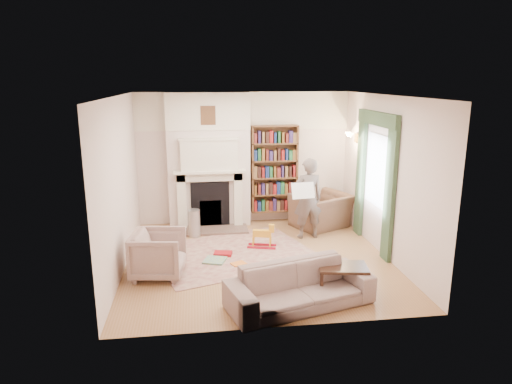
{
  "coord_description": "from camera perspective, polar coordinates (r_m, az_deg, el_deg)",
  "views": [
    {
      "loc": [
        -1.02,
        -7.37,
        3.07
      ],
      "look_at": [
        0.0,
        0.25,
        1.15
      ],
      "focal_mm": 32.0,
      "sensor_mm": 36.0,
      "label": 1
    }
  ],
  "objects": [
    {
      "name": "floor",
      "position": [
        8.05,
        0.24,
        -8.4
      ],
      "size": [
        4.5,
        4.5,
        0.0
      ],
      "primitive_type": "plane",
      "color": "#95643B",
      "rests_on": "ground"
    },
    {
      "name": "wall_right",
      "position": [
        8.23,
        15.96,
        1.77
      ],
      "size": [
        0.0,
        4.5,
        4.5
      ],
      "primitive_type": "plane",
      "rotation": [
        1.57,
        0.0,
        -1.57
      ],
      "color": "white",
      "rests_on": "floor"
    },
    {
      "name": "board_game",
      "position": [
        7.97,
        -5.17,
        -8.49
      ],
      "size": [
        0.45,
        0.45,
        0.03
      ],
      "primitive_type": "cube",
      "rotation": [
        0.0,
        0.0,
        -0.34
      ],
      "color": "#B9C144",
      "rests_on": "rug"
    },
    {
      "name": "wall_front",
      "position": [
        5.48,
        3.47,
        -3.75
      ],
      "size": [
        4.5,
        0.0,
        4.5
      ],
      "primitive_type": "plane",
      "rotation": [
        -1.57,
        0.0,
        0.0
      ],
      "color": "white",
      "rests_on": "floor"
    },
    {
      "name": "curtain_right",
      "position": [
        9.25,
        12.93,
        2.0
      ],
      "size": [
        0.07,
        0.32,
        2.4
      ],
      "primitive_type": "cube",
      "color": "#2B412A",
      "rests_on": "floor"
    },
    {
      "name": "sofa",
      "position": [
        6.43,
        5.5,
        -11.61
      ],
      "size": [
        2.15,
        1.31,
        0.59
      ],
      "primitive_type": "imported",
      "rotation": [
        0.0,
        0.0,
        0.28
      ],
      "color": "gray",
      "rests_on": "floor"
    },
    {
      "name": "wall_sconce",
      "position": [
        9.45,
        11.34,
        6.64
      ],
      "size": [
        0.2,
        0.24,
        0.24
      ],
      "primitive_type": null,
      "color": "gold",
      "rests_on": "wall_right"
    },
    {
      "name": "pelmet",
      "position": [
        8.43,
        14.96,
        8.86
      ],
      "size": [
        0.09,
        1.7,
        0.24
      ],
      "primitive_type": "cube",
      "color": "#2B412A",
      "rests_on": "wall_right"
    },
    {
      "name": "wall_left",
      "position": [
        7.66,
        -16.68,
        0.83
      ],
      "size": [
        0.0,
        4.5,
        4.5
      ],
      "primitive_type": "plane",
      "rotation": [
        1.57,
        0.0,
        1.57
      ],
      "color": "white",
      "rests_on": "floor"
    },
    {
      "name": "rocking_horse",
      "position": [
        8.48,
        0.75,
        -5.52
      ],
      "size": [
        0.56,
        0.34,
        0.46
      ],
      "primitive_type": null,
      "rotation": [
        0.0,
        0.0,
        -0.26
      ],
      "color": "gold",
      "rests_on": "rug"
    },
    {
      "name": "rug",
      "position": [
        8.3,
        -2.92,
        -7.66
      ],
      "size": [
        3.24,
        2.84,
        0.01
      ],
      "primitive_type": "cube",
      "rotation": [
        0.0,
        0.0,
        0.32
      ],
      "color": "#C1AF92",
      "rests_on": "floor"
    },
    {
      "name": "newspaper",
      "position": [
        8.66,
        5.9,
        0.18
      ],
      "size": [
        0.45,
        0.18,
        0.3
      ],
      "primitive_type": "cube",
      "rotation": [
        -0.35,
        0.0,
        0.11
      ],
      "color": "white",
      "rests_on": "man_reading"
    },
    {
      "name": "game_box_lid",
      "position": [
        8.21,
        -4.15,
        -7.69
      ],
      "size": [
        0.35,
        0.27,
        0.05
      ],
      "primitive_type": "cube",
      "rotation": [
        0.0,
        0.0,
        -0.19
      ],
      "color": "maroon",
      "rests_on": "rug"
    },
    {
      "name": "bookcase",
      "position": [
        9.82,
        2.32,
        2.89
      ],
      "size": [
        1.0,
        0.24,
        1.85
      ],
      "primitive_type": "cube",
      "color": "brown",
      "rests_on": "floor"
    },
    {
      "name": "window",
      "position": [
        8.58,
        14.85,
        2.66
      ],
      "size": [
        0.02,
        0.9,
        1.3
      ],
      "primitive_type": "cube",
      "color": "silver",
      "rests_on": "wall_right"
    },
    {
      "name": "paraffin_heater",
      "position": [
        9.16,
        -7.74,
        -3.88
      ],
      "size": [
        0.28,
        0.28,
        0.55
      ],
      "primitive_type": "cylinder",
      "rotation": [
        0.0,
        0.0,
        0.17
      ],
      "color": "#ACB0B4",
      "rests_on": "floor"
    },
    {
      "name": "ceiling",
      "position": [
        7.44,
        0.26,
        11.94
      ],
      "size": [
        4.5,
        4.5,
        0.0
      ],
      "primitive_type": "plane",
      "rotation": [
        3.14,
        0.0,
        0.0
      ],
      "color": "white",
      "rests_on": "wall_back"
    },
    {
      "name": "fireplace",
      "position": [
        9.57,
        -5.9,
        3.82
      ],
      "size": [
        1.7,
        0.58,
        2.8
      ],
      "color": "white",
      "rests_on": "floor"
    },
    {
      "name": "man_reading",
      "position": [
        8.93,
        6.5,
        -0.81
      ],
      "size": [
        0.62,
        0.45,
        1.6
      ],
      "primitive_type": "imported",
      "rotation": [
        0.0,
        0.0,
        3.26
      ],
      "color": "#60534C",
      "rests_on": "floor"
    },
    {
      "name": "wall_back",
      "position": [
        9.82,
        -1.55,
        4.22
      ],
      "size": [
        4.5,
        0.0,
        4.5
      ],
      "primitive_type": "plane",
      "rotation": [
        1.57,
        0.0,
        0.0
      ],
      "color": "white",
      "rests_on": "floor"
    },
    {
      "name": "coffee_table",
      "position": [
        6.84,
        10.7,
        -10.8
      ],
      "size": [
        0.76,
        0.55,
        0.45
      ],
      "primitive_type": null,
      "rotation": [
        0.0,
        0.0,
        -0.15
      ],
      "color": "#311E11",
      "rests_on": "floor"
    },
    {
      "name": "armchair_reading",
      "position": [
        9.72,
        8.16,
        -2.33
      ],
      "size": [
        1.4,
        1.34,
        0.71
      ],
      "primitive_type": "imported",
      "rotation": [
        0.0,
        0.0,
        3.59
      ],
      "color": "#50362A",
      "rests_on": "floor"
    },
    {
      "name": "armchair_left",
      "position": [
        7.44,
        -12.1,
        -7.59
      ],
      "size": [
        0.91,
        0.89,
        0.74
      ],
      "primitive_type": "imported",
      "rotation": [
        0.0,
        0.0,
        1.44
      ],
      "color": "#B6A796",
      "rests_on": "floor"
    },
    {
      "name": "comic_annuals",
      "position": [
        7.78,
        1.32,
        -9.06
      ],
      "size": [
        1.04,
        0.55,
        0.02
      ],
      "color": "red",
      "rests_on": "rug"
    },
    {
      "name": "curtain_left",
      "position": [
        7.99,
        16.38,
        -0.09
      ],
      "size": [
        0.07,
        0.32,
        2.4
      ],
      "primitive_type": "cube",
      "color": "#2B412A",
      "rests_on": "floor"
    }
  ]
}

